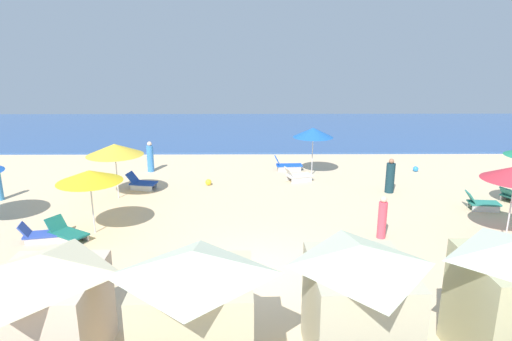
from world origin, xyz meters
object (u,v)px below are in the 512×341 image
at_px(lounge_chair_2_0, 481,203).
at_px(lounge_chair_5_1, 66,232).
at_px(lounge_chair_0_0, 297,176).
at_px(lounge_chair_4_0, 141,183).
at_px(cabana_1, 49,310).
at_px(cabana_2, 195,314).
at_px(beachgoer_3, 390,177).
at_px(cabana_3, 358,305).
at_px(lounge_chair_0_1, 287,165).
at_px(umbrella_4, 115,150).
at_px(beach_ball_1, 208,182).
at_px(beachgoer_1, 150,158).
at_px(lounge_chair_5_0, 43,234).
at_px(beach_ball_0, 416,169).
at_px(umbrella_5, 89,176).
at_px(umbrella_0, 313,133).
at_px(beachgoer_2, 382,218).

height_order(lounge_chair_2_0, lounge_chair_5_1, lounge_chair_2_0).
relative_size(lounge_chair_0_0, lounge_chair_4_0, 1.01).
xyz_separation_m(cabana_1, lounge_chair_0_0, (6.16, 12.75, -0.99)).
bearing_deg(cabana_2, cabana_1, 171.83).
distance_m(lounge_chair_2_0, beachgoer_3, 3.74).
distance_m(cabana_3, lounge_chair_0_1, 14.73).
xyz_separation_m(cabana_1, umbrella_4, (-1.70, 10.35, 0.85)).
bearing_deg(beach_ball_1, lounge_chair_5_1, -124.67).
relative_size(lounge_chair_5_1, beachgoer_1, 1.01).
xyz_separation_m(umbrella_4, lounge_chair_5_1, (-0.51, -4.25, -1.86)).
xyz_separation_m(lounge_chair_5_0, beach_ball_0, (15.39, 8.36, -0.10)).
xyz_separation_m(lounge_chair_5_0, beachgoer_3, (13.03, 5.00, 0.47)).
relative_size(lounge_chair_4_0, beach_ball_1, 4.80).
relative_size(umbrella_4, beachgoer_3, 1.53).
xyz_separation_m(cabana_2, umbrella_5, (-4.40, 7.01, 0.67)).
relative_size(umbrella_0, beachgoer_1, 1.52).
bearing_deg(lounge_chair_5_0, umbrella_4, -27.98).
bearing_deg(lounge_chair_0_1, beachgoer_1, 88.35).
xyz_separation_m(umbrella_5, lounge_chair_5_0, (-1.50, -0.66, -1.81)).
distance_m(lounge_chair_5_0, beach_ball_0, 17.52).
relative_size(cabana_3, beach_ball_1, 9.15).
relative_size(beachgoer_3, beach_ball_0, 5.49).
distance_m(lounge_chair_2_0, umbrella_5, 14.77).
bearing_deg(beach_ball_0, lounge_chair_2_0, -83.65).
xyz_separation_m(lounge_chair_0_1, beachgoer_2, (2.54, -8.51, 0.43)).
relative_size(beach_ball_0, beach_ball_1, 0.97).
bearing_deg(beach_ball_0, beachgoer_2, -116.39).
bearing_deg(lounge_chair_2_0, beach_ball_0, 12.56).
bearing_deg(cabana_3, beachgoer_3, 68.59).
bearing_deg(lounge_chair_0_0, lounge_chair_2_0, -139.05).
height_order(cabana_3, lounge_chair_5_0, cabana_3).
height_order(lounge_chair_0_1, lounge_chair_5_0, lounge_chair_0_1).
distance_m(cabana_2, lounge_chair_5_0, 8.75).
xyz_separation_m(lounge_chair_2_0, umbrella_5, (-14.51, -2.13, 1.76)).
xyz_separation_m(lounge_chair_2_0, beachgoer_2, (-4.69, -2.63, 0.42)).
xyz_separation_m(lounge_chair_4_0, lounge_chair_5_1, (-1.19, -5.49, -0.03)).
distance_m(cabana_1, beachgoer_3, 14.93).
bearing_deg(beachgoer_2, lounge_chair_4_0, 93.83).
distance_m(cabana_1, lounge_chair_0_1, 15.82).
distance_m(lounge_chair_0_0, lounge_chair_4_0, 7.28).
height_order(umbrella_4, beachgoer_1, umbrella_4).
bearing_deg(lounge_chair_0_1, beachgoer_3, -133.88).
height_order(cabana_2, lounge_chair_4_0, cabana_2).
xyz_separation_m(lounge_chair_5_0, beach_ball_1, (4.93, 6.11, -0.09)).
height_order(cabana_3, lounge_chair_0_1, cabana_3).
bearing_deg(lounge_chair_4_0, lounge_chair_5_0, 171.36).
height_order(cabana_2, umbrella_4, cabana_2).
distance_m(umbrella_0, beachgoer_2, 7.95).
height_order(cabana_2, beachgoer_1, cabana_2).
relative_size(cabana_1, umbrella_5, 1.09).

